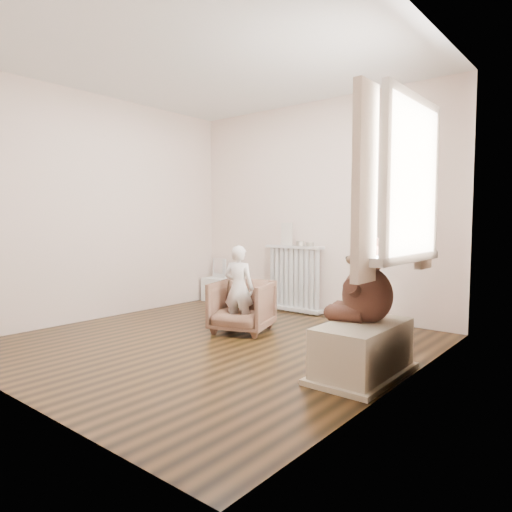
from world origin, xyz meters
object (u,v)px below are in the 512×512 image
Objects in this scene: toy_vanity at (217,282)px; child at (239,288)px; radiator at (294,281)px; armchair at (242,306)px; teddy_bear at (367,285)px; plush_cat at (410,239)px; toy_bench at (363,349)px.

child is (1.49, -1.22, 0.18)m from toy_vanity.
radiator is 0.95× the size of child.
radiator is at bearing 79.60° from armchair.
plush_cat reaches higher than teddy_bear.
child is (0.17, -1.25, 0.07)m from radiator.
plush_cat is at bearing -16.82° from armchair.
radiator is at bearing 125.98° from teddy_bear.
radiator is at bearing 1.31° from toy_vanity.
armchair is at bearing -108.54° from child.
radiator is at bearing -100.72° from child.
teddy_bear reaches higher than child.
radiator is 2.30m from plush_cat.
plush_cat is at bearing 74.90° from toy_bench.
child is 1.43× the size of teddy_bear.
toy_vanity is at bearing 151.95° from toy_bench.
armchair is (0.17, -1.20, -0.12)m from radiator.
toy_vanity is (-1.32, -0.03, -0.11)m from radiator.
plush_cat reaches higher than toy_vanity.
toy_bench is (1.75, -1.67, -0.19)m from radiator.
child reaches higher than armchair.
toy_vanity is 3.48m from plush_cat.
plush_cat reaches higher than toy_bench.
radiator reaches higher than toy_vanity.
radiator reaches higher than toy_bench.
child is at bearing -153.39° from plush_cat.
plush_cat is (3.21, -1.12, 0.72)m from toy_vanity.
plush_cat is at bearing -31.21° from radiator.
teddy_bear reaches higher than armchair.
child reaches higher than radiator.
toy_vanity is 3.48m from toy_bench.
teddy_bear reaches higher than radiator.
armchair is at bearing -81.86° from radiator.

